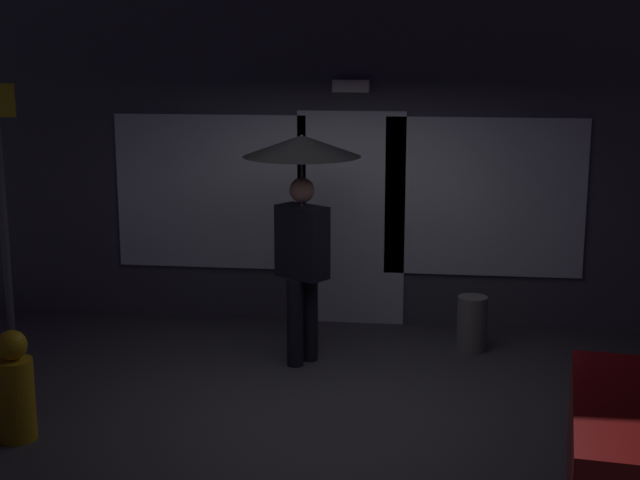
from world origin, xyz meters
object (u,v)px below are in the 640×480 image
person_with_umbrella (302,190)px  sidewalk_bollard (472,324)px  fire_hydrant (15,390)px  street_sign_post (2,197)px

person_with_umbrella → sidewalk_bollard: (1.55, 0.54, -1.34)m
sidewalk_bollard → fire_hydrant: bearing=-144.4°
sidewalk_bollard → street_sign_post: bearing=-173.2°
sidewalk_bollard → fire_hydrant: size_ratio=0.63×
person_with_umbrella → sidewalk_bollard: bearing=52.8°
street_sign_post → sidewalk_bollard: street_sign_post is taller
street_sign_post → sidewalk_bollard: 4.54m
street_sign_post → fire_hydrant: size_ratio=3.10×
street_sign_post → sidewalk_bollard: size_ratio=4.95×
person_with_umbrella → fire_hydrant: 2.93m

